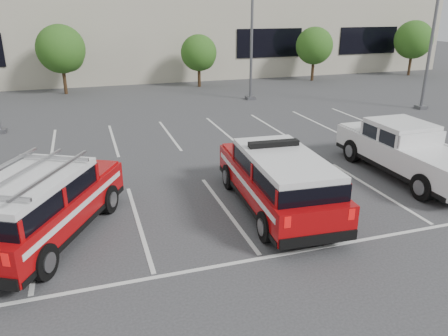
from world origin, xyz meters
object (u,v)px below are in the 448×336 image
(tree_right, at_px, (315,47))
(light_pole_right, at_px, (435,21))
(convention_building, at_px, (121,21))
(tree_mid_left, at_px, (62,51))
(ladder_suv, at_px, (41,210))
(white_pickup, at_px, (407,156))
(fire_chief_suv, at_px, (278,184))
(tree_far_right, at_px, (414,41))
(tree_mid_right, at_px, (200,54))
(light_pole_mid, at_px, (252,19))

(tree_right, height_order, light_pole_right, light_pole_right)
(convention_building, bearing_deg, tree_mid_left, -117.40)
(ladder_suv, bearing_deg, light_pole_right, 53.68)
(convention_building, bearing_deg, white_pickup, -77.03)
(tree_mid_left, bearing_deg, ladder_suv, -90.81)
(tree_mid_left, bearing_deg, tree_right, -0.00)
(tree_right, distance_m, fire_chief_suv, 26.26)
(tree_far_right, bearing_deg, tree_mid_left, 180.00)
(fire_chief_suv, bearing_deg, light_pole_right, 39.10)
(tree_right, distance_m, tree_far_right, 10.00)
(tree_mid_right, distance_m, white_pickup, 21.35)
(convention_building, height_order, tree_mid_left, convention_building)
(tree_mid_left, distance_m, tree_far_right, 30.00)
(ladder_suv, bearing_deg, white_pickup, 32.81)
(light_pole_mid, distance_m, ladder_suv, 20.71)
(light_pole_right, distance_m, ladder_suv, 23.92)
(tree_mid_right, bearing_deg, light_pole_right, -47.83)
(convention_building, distance_m, ladder_suv, 32.69)
(tree_far_right, relative_size, light_pole_right, 0.47)
(tree_mid_right, relative_size, white_pickup, 0.64)
(tree_far_right, distance_m, fire_chief_suv, 32.58)
(tree_mid_right, bearing_deg, fire_chief_suv, -99.01)
(white_pickup, bearing_deg, fire_chief_suv, -167.71)
(white_pickup, distance_m, ladder_suv, 12.58)
(tree_mid_right, relative_size, tree_far_right, 0.82)
(light_pole_mid, bearing_deg, tree_mid_right, 107.52)
(convention_building, height_order, white_pickup, convention_building)
(tree_mid_left, bearing_deg, fire_chief_suv, -73.95)
(light_pole_right, height_order, white_pickup, light_pole_right)
(tree_far_right, relative_size, fire_chief_suv, 0.81)
(tree_far_right, bearing_deg, ladder_suv, -143.79)
(tree_mid_right, xyz_separation_m, tree_far_right, (20.00, 0.00, 0.54))
(ladder_suv, bearing_deg, tree_right, 75.65)
(white_pickup, bearing_deg, tree_far_right, 50.13)
(convention_building, relative_size, light_pole_right, 5.86)
(convention_building, xyz_separation_m, tree_mid_left, (-5.09, -9.82, -1.68))
(light_pole_right, distance_m, white_pickup, 13.34)
(tree_mid_left, xyz_separation_m, tree_right, (20.00, -0.00, -0.27))
(light_pole_right, bearing_deg, tree_mid_left, 150.05)
(tree_far_right, height_order, white_pickup, tree_far_right)
(convention_building, xyz_separation_m, tree_far_right, (24.91, -9.82, -1.68))
(light_pole_right, xyz_separation_m, ladder_suv, (-21.22, -10.15, -4.31))
(convention_building, xyz_separation_m, fire_chief_suv, (1.36, -32.23, -3.87))
(light_pole_mid, bearing_deg, tree_far_right, 18.48)
(convention_building, height_order, ladder_suv, convention_building)
(tree_mid_right, bearing_deg, tree_right, 0.00)
(convention_building, height_order, light_pole_right, convention_building)
(tree_mid_left, distance_m, tree_right, 20.00)
(tree_mid_right, xyz_separation_m, tree_right, (10.00, 0.00, 0.27))
(light_pole_right, bearing_deg, fire_chief_suv, -144.38)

